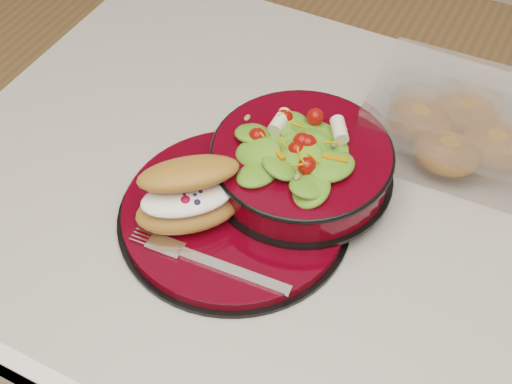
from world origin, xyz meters
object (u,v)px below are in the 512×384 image
at_px(croissant, 189,196).
at_px(fork, 212,263).
at_px(salad_bowl, 302,157).
at_px(pastry_box, 458,126).
at_px(dinner_plate, 235,214).

relative_size(croissant, fork, 0.82).
distance_m(salad_bowl, pastry_box, 0.22).
distance_m(dinner_plate, pastry_box, 0.32).
xyz_separation_m(salad_bowl, croissant, (-0.09, -0.12, 0.00)).
distance_m(fork, pastry_box, 0.38).
height_order(dinner_plate, fork, fork).
bearing_deg(salad_bowl, fork, -100.95).
bearing_deg(pastry_box, salad_bowl, -136.43).
distance_m(croissant, fork, 0.09).
bearing_deg(fork, dinner_plate, 7.70).
height_order(dinner_plate, croissant, croissant).
xyz_separation_m(croissant, pastry_box, (0.25, 0.28, -0.01)).
relative_size(dinner_plate, croissant, 1.96).
relative_size(dinner_plate, salad_bowl, 1.24).
xyz_separation_m(fork, pastry_box, (0.19, 0.33, 0.02)).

